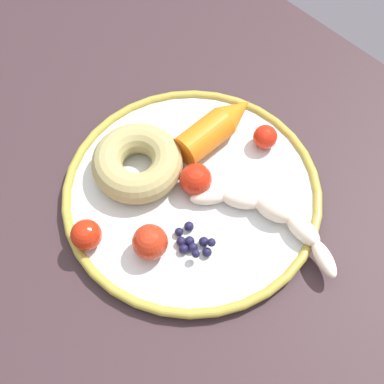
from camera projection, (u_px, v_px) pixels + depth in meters
name	position (u px, v px, depth m)	size (l,w,h in m)	color
ground_plane	(178.00, 325.00, 1.36)	(6.00, 6.00, 0.00)	#4C494F
dining_table	(168.00, 200.00, 0.82)	(1.13, 0.71, 0.71)	#372529
plate	(192.00, 193.00, 0.71)	(0.33, 0.33, 0.02)	silver
banana	(271.00, 216.00, 0.68)	(0.20, 0.09, 0.03)	#F6DCC2
carrot_orange	(217.00, 126.00, 0.73)	(0.04, 0.12, 0.04)	orange
donut	(137.00, 163.00, 0.71)	(0.12, 0.12, 0.04)	tan
blueberry_pile	(193.00, 242.00, 0.67)	(0.05, 0.04, 0.02)	#191638
tomato_near	(86.00, 235.00, 0.66)	(0.04, 0.04, 0.04)	red
tomato_mid	(265.00, 137.00, 0.73)	(0.03, 0.03, 0.03)	red
tomato_far	(194.00, 181.00, 0.69)	(0.04, 0.04, 0.04)	red
tomato_extra	(150.00, 242.00, 0.65)	(0.04, 0.04, 0.04)	red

